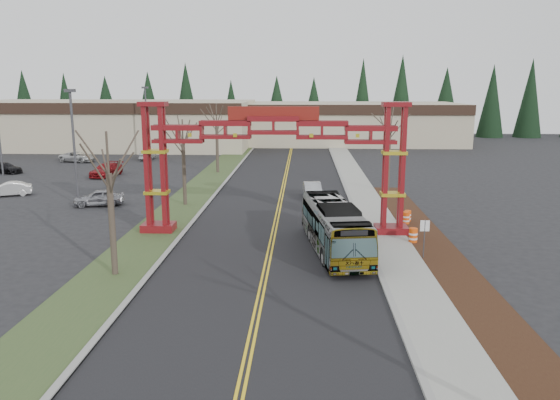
# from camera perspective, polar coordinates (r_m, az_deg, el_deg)

# --- Properties ---
(ground) EXTENTS (200.00, 200.00, 0.00)m
(ground) POSITION_cam_1_polar(r_m,az_deg,el_deg) (20.82, -3.51, -16.61)
(ground) COLOR black
(ground) RESTS_ON ground
(road) EXTENTS (12.00, 110.00, 0.02)m
(road) POSITION_cam_1_polar(r_m,az_deg,el_deg) (44.36, -0.16, -1.07)
(road) COLOR black
(road) RESTS_ON ground
(lane_line_left) EXTENTS (0.12, 100.00, 0.01)m
(lane_line_left) POSITION_cam_1_polar(r_m,az_deg,el_deg) (44.37, -0.31, -1.05)
(lane_line_left) COLOR yellow
(lane_line_left) RESTS_ON road
(lane_line_right) EXTENTS (0.12, 100.00, 0.01)m
(lane_line_right) POSITION_cam_1_polar(r_m,az_deg,el_deg) (44.36, -0.00, -1.05)
(lane_line_right) COLOR yellow
(lane_line_right) RESTS_ON road
(curb_right) EXTENTS (0.30, 110.00, 0.15)m
(curb_right) POSITION_cam_1_polar(r_m,az_deg,el_deg) (44.50, 7.78, -1.05)
(curb_right) COLOR gray
(curb_right) RESTS_ON ground
(sidewalk_right) EXTENTS (2.60, 110.00, 0.14)m
(sidewalk_right) POSITION_cam_1_polar(r_m,az_deg,el_deg) (44.65, 9.63, -1.07)
(sidewalk_right) COLOR gray
(sidewalk_right) RESTS_ON ground
(landscape_strip) EXTENTS (2.60, 50.00, 0.12)m
(landscape_strip) POSITION_cam_1_polar(r_m,az_deg,el_deg) (30.97, 17.84, -7.31)
(landscape_strip) COLOR black
(landscape_strip) RESTS_ON ground
(grass_median) EXTENTS (4.00, 110.00, 0.08)m
(grass_median) POSITION_cam_1_polar(r_m,az_deg,el_deg) (45.43, -10.29, -0.92)
(grass_median) COLOR #354E27
(grass_median) RESTS_ON ground
(curb_left) EXTENTS (0.30, 110.00, 0.15)m
(curb_left) POSITION_cam_1_polar(r_m,az_deg,el_deg) (45.05, -8.00, -0.90)
(curb_left) COLOR gray
(curb_left) RESTS_ON ground
(gateway_arch) EXTENTS (18.20, 1.60, 8.90)m
(gateway_arch) POSITION_cam_1_polar(r_m,az_deg,el_deg) (36.47, -0.68, 5.64)
(gateway_arch) COLOR maroon
(gateway_arch) RESTS_ON ground
(retail_building_west) EXTENTS (46.00, 22.30, 7.50)m
(retail_building_west) POSITION_cam_1_polar(r_m,az_deg,el_deg) (95.87, -17.16, 7.62)
(retail_building_west) COLOR #BBAF8F
(retail_building_west) RESTS_ON ground
(retail_building_east) EXTENTS (38.00, 20.30, 7.00)m
(retail_building_east) POSITION_cam_1_polar(r_m,az_deg,el_deg) (98.69, 7.22, 8.01)
(retail_building_east) COLOR #BBAF8F
(retail_building_east) RESTS_ON ground
(conifer_treeline) EXTENTS (116.10, 5.60, 13.00)m
(conifer_treeline) POSITION_cam_1_polar(r_m,az_deg,el_deg) (110.27, 1.62, 10.03)
(conifer_treeline) COLOR black
(conifer_treeline) RESTS_ON ground
(transit_bus) EXTENTS (4.00, 10.97, 2.99)m
(transit_bus) POSITION_cam_1_polar(r_m,az_deg,el_deg) (33.33, 5.71, -2.85)
(transit_bus) COLOR #A1A3A8
(transit_bus) RESTS_ON ground
(silver_sedan) EXTENTS (1.88, 4.42, 1.42)m
(silver_sedan) POSITION_cam_1_polar(r_m,az_deg,el_deg) (49.12, 3.41, 1.01)
(silver_sedan) COLOR #A5A8AD
(silver_sedan) RESTS_ON ground
(parked_car_near_a) EXTENTS (4.41, 2.69, 1.40)m
(parked_car_near_a) POSITION_cam_1_polar(r_m,az_deg,el_deg) (48.38, -18.40, 0.24)
(parked_car_near_a) COLOR #94949B
(parked_car_near_a) RESTS_ON ground
(parked_car_near_b) EXTENTS (4.11, 2.81, 1.28)m
(parked_car_near_b) POSITION_cam_1_polar(r_m,az_deg,el_deg) (55.89, -26.48, 1.03)
(parked_car_near_b) COLOR white
(parked_car_near_b) RESTS_ON ground
(parked_car_mid_a) EXTENTS (2.80, 5.26, 1.45)m
(parked_car_mid_a) POSITION_cam_1_polar(r_m,az_deg,el_deg) (64.11, -17.70, 3.03)
(parked_car_mid_a) COLOR maroon
(parked_car_mid_a) RESTS_ON ground
(parked_car_far_a) EXTENTS (1.53, 4.08, 1.33)m
(parked_car_far_a) POSITION_cam_1_polar(r_m,az_deg,el_deg) (77.06, -13.65, 4.60)
(parked_car_far_a) COLOR gray
(parked_car_far_a) RESTS_ON ground
(parked_car_far_b) EXTENTS (5.20, 3.29, 1.34)m
(parked_car_far_b) POSITION_cam_1_polar(r_m,az_deg,el_deg) (77.58, -20.39, 4.24)
(parked_car_far_b) COLOR #BCBCBC
(parked_car_far_b) RESTS_ON ground
(parked_car_far_c) EXTENTS (4.59, 2.87, 1.24)m
(parked_car_far_c) POSITION_cam_1_polar(r_m,az_deg,el_deg) (70.88, -26.83, 3.02)
(parked_car_far_c) COLOR black
(parked_car_far_c) RESTS_ON ground
(bare_tree_median_near) EXTENTS (3.31, 3.31, 7.67)m
(bare_tree_median_near) POSITION_cam_1_polar(r_m,az_deg,el_deg) (29.41, -17.45, 2.57)
(bare_tree_median_near) COLOR #382D26
(bare_tree_median_near) RESTS_ON ground
(bare_tree_median_mid) EXTENTS (3.09, 3.09, 7.24)m
(bare_tree_median_mid) POSITION_cam_1_polar(r_m,az_deg,el_deg) (46.13, -10.10, 5.75)
(bare_tree_median_mid) COLOR #382D26
(bare_tree_median_mid) RESTS_ON ground
(bare_tree_median_far) EXTENTS (3.44, 3.44, 7.98)m
(bare_tree_median_far) POSITION_cam_1_polar(r_m,az_deg,el_deg) (63.45, -6.64, 7.92)
(bare_tree_median_far) COLOR #382D26
(bare_tree_median_far) RESTS_ON ground
(bare_tree_right_far) EXTENTS (3.34, 3.34, 8.14)m
(bare_tree_right_far) POSITION_cam_1_polar(r_m,az_deg,el_deg) (52.18, 11.39, 7.19)
(bare_tree_right_far) COLOR #382D26
(bare_tree_right_far) RESTS_ON ground
(light_pole_near) EXTENTS (0.84, 0.42, 9.68)m
(light_pole_near) POSITION_cam_1_polar(r_m,az_deg,el_deg) (48.67, -20.77, 5.98)
(light_pole_near) COLOR #3F3F44
(light_pole_near) RESTS_ON ground
(light_pole_far) EXTENTS (0.85, 0.43, 9.85)m
(light_pole_far) POSITION_cam_1_polar(r_m,az_deg,el_deg) (78.93, -13.79, 8.43)
(light_pole_far) COLOR #3F3F44
(light_pole_far) RESTS_ON ground
(street_sign) EXTENTS (0.53, 0.06, 2.34)m
(street_sign) POSITION_cam_1_polar(r_m,az_deg,el_deg) (32.58, 14.87, -3.20)
(street_sign) COLOR #3F3F44
(street_sign) RESTS_ON ground
(barrel_south) EXTENTS (0.55, 0.55, 1.03)m
(barrel_south) POSITION_cam_1_polar(r_m,az_deg,el_deg) (35.94, 13.74, -3.68)
(barrel_south) COLOR #F3500D
(barrel_south) RESTS_ON ground
(barrel_mid) EXTENTS (0.53, 0.53, 0.98)m
(barrel_mid) POSITION_cam_1_polar(r_m,az_deg,el_deg) (40.61, 13.02, -1.90)
(barrel_mid) COLOR #F3500D
(barrel_mid) RESTS_ON ground
(barrel_north) EXTENTS (0.49, 0.49, 0.90)m
(barrel_north) POSITION_cam_1_polar(r_m,az_deg,el_deg) (41.43, 13.20, -1.69)
(barrel_north) COLOR #F3500D
(barrel_north) RESTS_ON ground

